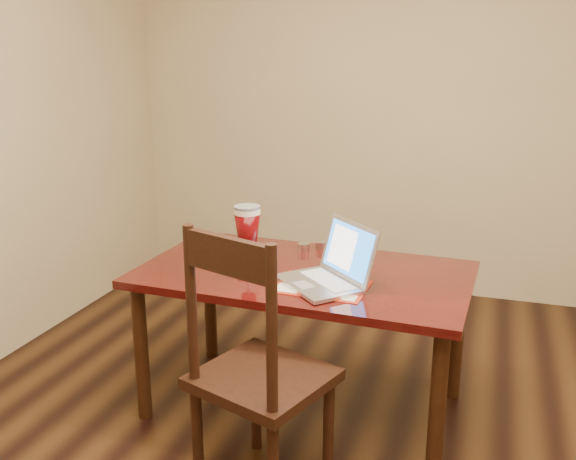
% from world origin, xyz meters
% --- Properties ---
extents(room_shell, '(4.51, 5.01, 2.71)m').
position_xyz_m(room_shell, '(0.00, 0.00, 1.76)').
color(room_shell, tan).
rests_on(room_shell, ground).
extents(dining_table, '(1.54, 0.91, 1.03)m').
position_xyz_m(dining_table, '(-0.49, 0.73, 0.64)').
color(dining_table, '#450A09').
rests_on(dining_table, ground).
extents(dining_chair, '(0.59, 0.57, 1.10)m').
position_xyz_m(dining_chair, '(-0.48, 0.09, 0.51)').
color(dining_chair, black).
rests_on(dining_chair, ground).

